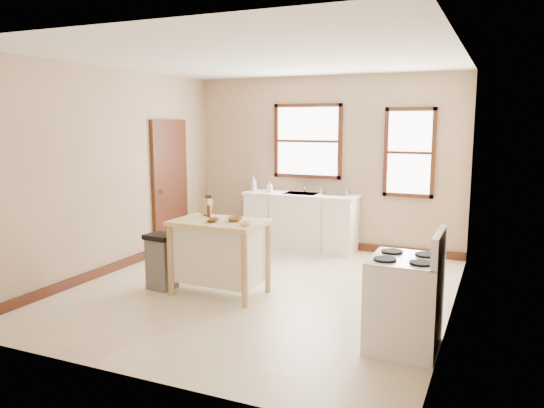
{
  "coord_description": "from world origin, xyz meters",
  "views": [
    {
      "loc": [
        2.69,
        -5.77,
        2.08
      ],
      "look_at": [
        -0.02,
        0.4,
        1.02
      ],
      "focal_mm": 35.0,
      "sensor_mm": 36.0,
      "label": 1
    }
  ],
  "objects_px": {
    "soap_bottle_b": "(270,187)",
    "knife_block": "(207,207)",
    "bowl_b": "(234,219)",
    "bowl_c": "(245,224)",
    "gas_stove": "(405,289)",
    "bowl_a": "(213,220)",
    "pepper_grinder": "(209,211)",
    "soap_bottle_a": "(254,184)",
    "dish_rack": "(336,192)",
    "kitchen_island": "(220,257)",
    "trash_bin": "(162,262)"
  },
  "relations": [
    {
      "from": "kitchen_island",
      "to": "bowl_c",
      "type": "distance_m",
      "value": 0.65
    },
    {
      "from": "dish_rack",
      "to": "trash_bin",
      "type": "bearing_deg",
      "value": -128.44
    },
    {
      "from": "kitchen_island",
      "to": "soap_bottle_b",
      "type": "bearing_deg",
      "value": 101.2
    },
    {
      "from": "kitchen_island",
      "to": "pepper_grinder",
      "type": "xyz_separation_m",
      "value": [
        -0.22,
        0.13,
        0.53
      ]
    },
    {
      "from": "knife_block",
      "to": "trash_bin",
      "type": "height_order",
      "value": "knife_block"
    },
    {
      "from": "kitchen_island",
      "to": "bowl_a",
      "type": "height_order",
      "value": "bowl_a"
    },
    {
      "from": "dish_rack",
      "to": "bowl_a",
      "type": "height_order",
      "value": "dish_rack"
    },
    {
      "from": "pepper_grinder",
      "to": "bowl_b",
      "type": "bearing_deg",
      "value": -12.85
    },
    {
      "from": "bowl_a",
      "to": "bowl_c",
      "type": "relative_size",
      "value": 1.08
    },
    {
      "from": "soap_bottle_a",
      "to": "pepper_grinder",
      "type": "height_order",
      "value": "soap_bottle_a"
    },
    {
      "from": "soap_bottle_a",
      "to": "bowl_c",
      "type": "bearing_deg",
      "value": -42.31
    },
    {
      "from": "bowl_a",
      "to": "kitchen_island",
      "type": "bearing_deg",
      "value": 73.97
    },
    {
      "from": "knife_block",
      "to": "bowl_a",
      "type": "distance_m",
      "value": 0.48
    },
    {
      "from": "kitchen_island",
      "to": "gas_stove",
      "type": "relative_size",
      "value": 0.99
    },
    {
      "from": "soap_bottle_a",
      "to": "bowl_c",
      "type": "relative_size",
      "value": 1.63
    },
    {
      "from": "dish_rack",
      "to": "pepper_grinder",
      "type": "height_order",
      "value": "pepper_grinder"
    },
    {
      "from": "soap_bottle_a",
      "to": "dish_rack",
      "type": "distance_m",
      "value": 1.41
    },
    {
      "from": "trash_bin",
      "to": "gas_stove",
      "type": "bearing_deg",
      "value": -4.0
    },
    {
      "from": "soap_bottle_b",
      "to": "dish_rack",
      "type": "xyz_separation_m",
      "value": [
        1.11,
        0.1,
        -0.03
      ]
    },
    {
      "from": "kitchen_island",
      "to": "bowl_a",
      "type": "xyz_separation_m",
      "value": [
        -0.03,
        -0.1,
        0.47
      ]
    },
    {
      "from": "knife_block",
      "to": "pepper_grinder",
      "type": "height_order",
      "value": "knife_block"
    },
    {
      "from": "dish_rack",
      "to": "bowl_a",
      "type": "xyz_separation_m",
      "value": [
        -0.7,
        -2.66,
        -0.05
      ]
    },
    {
      "from": "soap_bottle_a",
      "to": "kitchen_island",
      "type": "distance_m",
      "value": 2.66
    },
    {
      "from": "soap_bottle_b",
      "to": "trash_bin",
      "type": "relative_size",
      "value": 0.25
    },
    {
      "from": "kitchen_island",
      "to": "knife_block",
      "type": "relative_size",
      "value": 5.52
    },
    {
      "from": "soap_bottle_a",
      "to": "knife_block",
      "type": "relative_size",
      "value": 1.2
    },
    {
      "from": "dish_rack",
      "to": "knife_block",
      "type": "xyz_separation_m",
      "value": [
        -1.0,
        -2.3,
        0.03
      ]
    },
    {
      "from": "soap_bottle_a",
      "to": "soap_bottle_b",
      "type": "xyz_separation_m",
      "value": [
        0.3,
        -0.03,
        -0.03
      ]
    },
    {
      "from": "gas_stove",
      "to": "trash_bin",
      "type": "bearing_deg",
      "value": 169.91
    },
    {
      "from": "pepper_grinder",
      "to": "soap_bottle_b",
      "type": "bearing_deg",
      "value": 95.3
    },
    {
      "from": "bowl_b",
      "to": "knife_block",
      "type": "bearing_deg",
      "value": 156.31
    },
    {
      "from": "knife_block",
      "to": "gas_stove",
      "type": "distance_m",
      "value": 2.83
    },
    {
      "from": "bowl_a",
      "to": "bowl_c",
      "type": "xyz_separation_m",
      "value": [
        0.45,
        -0.04,
        0.0
      ]
    },
    {
      "from": "kitchen_island",
      "to": "gas_stove",
      "type": "bearing_deg",
      "value": -14.93
    },
    {
      "from": "soap_bottle_b",
      "to": "knife_block",
      "type": "xyz_separation_m",
      "value": [
        0.11,
        -2.19,
        -0.0
      ]
    },
    {
      "from": "pepper_grinder",
      "to": "soap_bottle_a",
      "type": "bearing_deg",
      "value": 102.43
    },
    {
      "from": "pepper_grinder",
      "to": "gas_stove",
      "type": "relative_size",
      "value": 0.13
    },
    {
      "from": "soap_bottle_a",
      "to": "gas_stove",
      "type": "relative_size",
      "value": 0.21
    },
    {
      "from": "bowl_c",
      "to": "pepper_grinder",
      "type": "bearing_deg",
      "value": 156.69
    },
    {
      "from": "bowl_b",
      "to": "bowl_c",
      "type": "bearing_deg",
      "value": -37.83
    },
    {
      "from": "bowl_c",
      "to": "gas_stove",
      "type": "relative_size",
      "value": 0.13
    },
    {
      "from": "soap_bottle_b",
      "to": "pepper_grinder",
      "type": "height_order",
      "value": "soap_bottle_b"
    },
    {
      "from": "bowl_a",
      "to": "knife_block",
      "type": "bearing_deg",
      "value": 129.1
    },
    {
      "from": "soap_bottle_b",
      "to": "dish_rack",
      "type": "distance_m",
      "value": 1.11
    },
    {
      "from": "dish_rack",
      "to": "knife_block",
      "type": "distance_m",
      "value": 2.5
    },
    {
      "from": "soap_bottle_a",
      "to": "pepper_grinder",
      "type": "relative_size",
      "value": 1.59
    },
    {
      "from": "trash_bin",
      "to": "pepper_grinder",
      "type": "bearing_deg",
      "value": 31.25
    },
    {
      "from": "knife_block",
      "to": "pepper_grinder",
      "type": "xyz_separation_m",
      "value": [
        0.11,
        -0.13,
        -0.03
      ]
    },
    {
      "from": "bowl_b",
      "to": "gas_stove",
      "type": "relative_size",
      "value": 0.16
    },
    {
      "from": "knife_block",
      "to": "bowl_a",
      "type": "xyz_separation_m",
      "value": [
        0.3,
        -0.36,
        -0.08
      ]
    }
  ]
}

